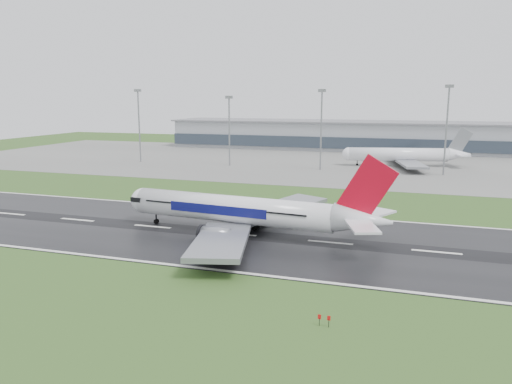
% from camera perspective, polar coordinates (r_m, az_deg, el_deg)
% --- Properties ---
extents(ground, '(520.00, 520.00, 0.00)m').
position_cam_1_polar(ground, '(99.69, 8.59, -5.85)').
color(ground, '#2A4C1B').
rests_on(ground, ground).
extents(runway, '(400.00, 45.00, 0.10)m').
position_cam_1_polar(runway, '(99.68, 8.60, -5.82)').
color(runway, black).
rests_on(runway, ground).
extents(apron, '(400.00, 130.00, 0.08)m').
position_cam_1_polar(apron, '(221.70, 13.98, 3.17)').
color(apron, slate).
rests_on(apron, ground).
extents(terminal, '(240.00, 36.00, 15.00)m').
position_cam_1_polar(terminal, '(280.54, 14.97, 6.20)').
color(terminal, '#90949B').
rests_on(terminal, ground).
extents(main_airliner, '(63.68, 61.16, 17.34)m').
position_cam_1_polar(main_airliner, '(102.15, -0.83, -0.25)').
color(main_airliner, white).
rests_on(main_airliner, runway).
extents(parked_airliner, '(63.97, 61.18, 15.82)m').
position_cam_1_polar(parked_airliner, '(216.36, 16.75, 4.97)').
color(parked_airliner, white).
rests_on(parked_airliner, apron).
extents(floodmast_0, '(0.64, 0.64, 31.07)m').
position_cam_1_polar(floodmast_0, '(227.83, -13.37, 7.31)').
color(floodmast_0, gray).
rests_on(floodmast_0, ground).
extents(floodmast_1, '(0.64, 0.64, 28.14)m').
position_cam_1_polar(floodmast_1, '(208.83, -3.11, 6.89)').
color(floodmast_1, gray).
rests_on(floodmast_1, ground).
extents(floodmast_2, '(0.64, 0.64, 30.66)m').
position_cam_1_polar(floodmast_2, '(198.10, 7.55, 6.96)').
color(floodmast_2, gray).
rests_on(floodmast_2, ground).
extents(floodmast_3, '(0.64, 0.64, 32.01)m').
position_cam_1_polar(floodmast_3, '(195.03, 21.17, 6.47)').
color(floodmast_3, gray).
rests_on(floodmast_3, ground).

